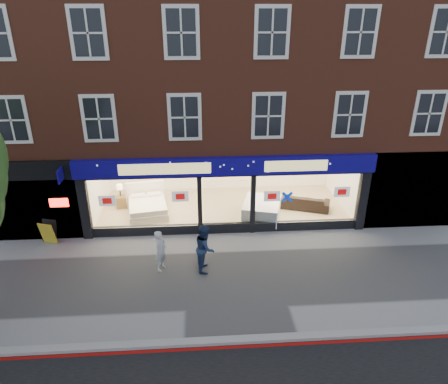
{
  "coord_description": "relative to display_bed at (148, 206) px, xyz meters",
  "views": [
    {
      "loc": [
        -1.05,
        -11.1,
        8.18
      ],
      "look_at": [
        -0.13,
        2.5,
        2.06
      ],
      "focal_mm": 32.0,
      "sensor_mm": 36.0,
      "label": 1
    }
  ],
  "objects": [
    {
      "name": "kerb_stone",
      "position": [
        3.35,
        -7.73,
        -0.36
      ],
      "size": [
        60.0,
        0.25,
        0.12
      ],
      "primitive_type": "cube",
      "color": "gray",
      "rests_on": "ground"
    },
    {
      "name": "kerb_line",
      "position": [
        3.35,
        -7.93,
        -0.42
      ],
      "size": [
        60.0,
        0.1,
        0.01
      ],
      "primitive_type": "cube",
      "color": "#8C0A07",
      "rests_on": "ground"
    },
    {
      "name": "a_board",
      "position": [
        -3.55,
        -2.13,
        0.05
      ],
      "size": [
        0.7,
        0.56,
        0.94
      ],
      "primitive_type": "cube",
      "rotation": [
        0.0,
        0.0,
        -0.3
      ],
      "color": "gold",
      "rests_on": "ground"
    },
    {
      "name": "bedside_table",
      "position": [
        -1.26,
        0.66,
        -0.05
      ],
      "size": [
        0.53,
        0.53,
        0.55
      ],
      "primitive_type": "cube",
      "rotation": [
        0.0,
        0.0,
        0.2
      ],
      "color": "brown",
      "rests_on": "showroom_floor"
    },
    {
      "name": "sofa",
      "position": [
        7.05,
        -0.0,
        -0.01
      ],
      "size": [
        2.3,
        1.51,
        0.62
      ],
      "primitive_type": "imported",
      "rotation": [
        0.0,
        0.0,
        2.8
      ],
      "color": "black",
      "rests_on": "showroom_floor"
    },
    {
      "name": "mattress_stack",
      "position": [
        4.95,
        -0.74,
        0.05
      ],
      "size": [
        1.93,
        2.21,
        0.74
      ],
      "rotation": [
        0.0,
        0.0,
        -0.27
      ],
      "color": "white",
      "rests_on": "showroom_floor"
    },
    {
      "name": "pedestrian_grey",
      "position": [
        0.91,
        -4.17,
        0.33
      ],
      "size": [
        0.57,
        0.65,
        1.5
      ],
      "primitive_type": "imported",
      "rotation": [
        0.0,
        0.0,
        1.08
      ],
      "color": "#B8BBC0",
      "rests_on": "ground"
    },
    {
      "name": "pedestrian_blue",
      "position": [
        2.44,
        -4.26,
        0.44
      ],
      "size": [
        0.71,
        0.88,
        1.72
      ],
      "primitive_type": "imported",
      "rotation": [
        0.0,
        0.0,
        1.5
      ],
      "color": "#1A294B",
      "rests_on": "ground"
    },
    {
      "name": "ground",
      "position": [
        3.35,
        -4.83,
        -0.42
      ],
      "size": [
        120.0,
        120.0,
        0.0
      ],
      "primitive_type": "plane",
      "color": "gray",
      "rests_on": "ground"
    },
    {
      "name": "showroom_floor",
      "position": [
        3.35,
        0.42,
        -0.37
      ],
      "size": [
        11.0,
        4.5,
        0.1
      ],
      "primitive_type": "cube",
      "color": "tan",
      "rests_on": "ground"
    },
    {
      "name": "display_bed",
      "position": [
        0.0,
        0.0,
        0.0
      ],
      "size": [
        1.98,
        2.28,
        1.14
      ],
      "rotation": [
        0.0,
        0.0,
        0.17
      ],
      "color": "white",
      "rests_on": "showroom_floor"
    },
    {
      "name": "building",
      "position": [
        3.33,
        2.11,
        6.25
      ],
      "size": [
        19.0,
        8.26,
        10.3
      ],
      "color": "brown",
      "rests_on": "ground"
    }
  ]
}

